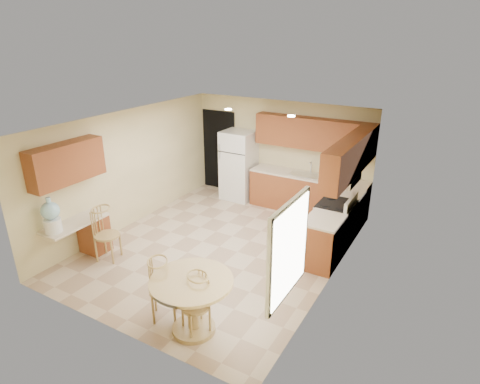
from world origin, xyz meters
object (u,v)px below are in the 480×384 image
Objects in this scene: refrigerator at (239,165)px; stove at (334,224)px; dining_table at (192,298)px; chair_table_b at (191,302)px; chair_desk at (102,231)px; chair_table_a at (159,287)px; water_crock at (51,216)px.

refrigerator reaches higher than stove.
stove is 0.95× the size of dining_table.
dining_table is 0.10m from chair_table_b.
chair_desk is (-3.47, -2.68, 0.15)m from stove.
chair_table_a is (-0.55, -0.06, 0.03)m from dining_table.
water_crock is at bearing 26.26° from chair_table_b.
refrigerator is 1.59× the size of stove.
chair_table_b is at bearing -60.08° from dining_table.
dining_table is at bearing 59.98° from chair_table_a.
chair_table_b is at bearing -104.47° from stove.
water_crock is (-3.92, -3.30, 0.59)m from stove.
chair_table_b is (-0.89, -3.47, 0.09)m from stove.
stove is (2.88, -1.22, -0.40)m from refrigerator.
chair_table_b is (0.60, -0.03, -0.03)m from chair_table_a.
chair_table_a is 0.94× the size of chair_desk.
stove is 1.71× the size of water_crock.
chair_table_b is at bearing 51.20° from chair_table_a.
chair_desk is at bearing -147.01° from chair_table_a.
chair_table_a is 1.50× the size of water_crock.
chair_desk is at bearing 54.05° from water_crock.
water_crock is (-2.43, 0.14, 0.48)m from chair_table_a.
stove reaches higher than chair_table_a.
stove is 1.07× the size of chair_desk.
chair_table_b is (0.05, -0.09, -0.00)m from dining_table.
chair_table_a is (1.38, -4.66, -0.28)m from refrigerator.
dining_table is 1.20× the size of chair_table_a.
chair_table_a is at bearing 26.66° from chair_table_b.
chair_table_a is at bearing -3.25° from water_crock.
chair_table_a reaches higher than chair_table_b.
dining_table is at bearing -67.23° from refrigerator.
dining_table is 2.63m from chair_desk.
chair_table_b is 1.43× the size of water_crock.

